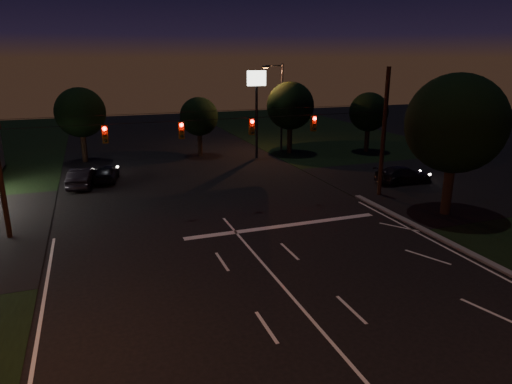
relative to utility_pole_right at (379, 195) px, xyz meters
name	(u,v)px	position (x,y,z in m)	size (l,w,h in m)	color
ground	(336,348)	(-12.00, -15.00, 0.00)	(140.00, 140.00, 0.00)	black
cross_street_right	(456,182)	(8.00, 1.00, 0.00)	(20.00, 16.00, 0.02)	black
stop_bar	(284,226)	(-9.00, -3.50, 0.01)	(12.00, 0.50, 0.01)	silver
utility_pole_right	(379,195)	(0.00, 0.00, 0.00)	(0.30, 0.30, 9.00)	black
utility_pole_left	(10,238)	(-24.00, 0.00, 0.00)	(0.28, 0.28, 8.00)	black
signal_span	(217,128)	(-12.00, -0.04, 5.50)	(24.00, 0.40, 1.56)	black
pole_sign_right	(257,94)	(-4.00, 15.00, 6.24)	(1.80, 0.30, 8.40)	black
street_light_right_far	(280,102)	(-0.76, 17.00, 5.24)	(2.20, 0.35, 9.00)	black
tree_right_near	(454,124)	(1.53, -4.83, 5.68)	(6.00, 6.00, 8.76)	black
tree_far_b	(81,113)	(-19.98, 19.13, 4.61)	(4.60, 4.60, 6.98)	black
tree_far_c	(199,117)	(-8.98, 18.10, 3.90)	(3.80, 3.80, 5.86)	black
tree_far_d	(290,106)	(0.02, 16.13, 4.83)	(4.80, 4.80, 7.30)	black
tree_far_e	(368,112)	(8.02, 14.11, 4.11)	(4.00, 4.00, 6.18)	black
car_oncoming_a	(106,173)	(-18.39, 10.73, 0.69)	(1.62, 4.03, 1.37)	black
car_oncoming_b	(82,177)	(-20.20, 9.71, 0.75)	(1.58, 4.52, 1.49)	black
car_cross	(403,175)	(3.67, 2.11, 0.67)	(1.89, 4.64, 1.35)	black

